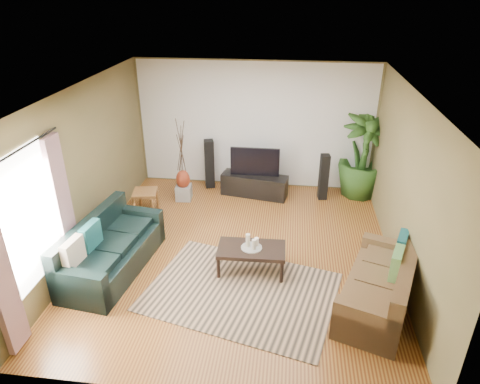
% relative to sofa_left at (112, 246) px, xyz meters
% --- Properties ---
extents(floor, '(5.50, 5.50, 0.00)m').
position_rel_sofa_left_xyz_m(floor, '(1.89, 0.66, -0.42)').
color(floor, '#9B6528').
rests_on(floor, ground).
extents(ceiling, '(5.50, 5.50, 0.00)m').
position_rel_sofa_left_xyz_m(ceiling, '(1.89, 0.66, 2.28)').
color(ceiling, white).
rests_on(ceiling, ground).
extents(wall_back, '(5.00, 0.00, 5.00)m').
position_rel_sofa_left_xyz_m(wall_back, '(1.89, 3.41, 0.93)').
color(wall_back, brown).
rests_on(wall_back, ground).
extents(wall_front, '(5.00, 0.00, 5.00)m').
position_rel_sofa_left_xyz_m(wall_front, '(1.89, -2.09, 0.93)').
color(wall_front, brown).
rests_on(wall_front, ground).
extents(wall_left, '(0.00, 5.50, 5.50)m').
position_rel_sofa_left_xyz_m(wall_left, '(-0.61, 0.66, 0.92)').
color(wall_left, brown).
rests_on(wall_left, ground).
extents(wall_right, '(0.00, 5.50, 5.50)m').
position_rel_sofa_left_xyz_m(wall_right, '(4.39, 0.66, 0.92)').
color(wall_right, brown).
rests_on(wall_right, ground).
extents(backwall_panel, '(4.90, 0.00, 4.90)m').
position_rel_sofa_left_xyz_m(backwall_panel, '(1.89, 3.40, 0.93)').
color(backwall_panel, white).
rests_on(backwall_panel, ground).
extents(window_pane, '(0.00, 1.80, 1.80)m').
position_rel_sofa_left_xyz_m(window_pane, '(-0.59, -0.94, 0.97)').
color(window_pane, white).
rests_on(window_pane, ground).
extents(curtain_far, '(0.08, 0.35, 2.20)m').
position_rel_sofa_left_xyz_m(curtain_far, '(-0.54, -0.19, 0.72)').
color(curtain_far, gray).
rests_on(curtain_far, ground).
extents(curtain_rod, '(0.03, 1.90, 0.03)m').
position_rel_sofa_left_xyz_m(curtain_rod, '(-0.54, -0.94, 1.87)').
color(curtain_rod, black).
rests_on(curtain_rod, ground).
extents(sofa_left, '(1.10, 2.09, 0.85)m').
position_rel_sofa_left_xyz_m(sofa_left, '(0.00, 0.00, 0.00)').
color(sofa_left, black).
rests_on(sofa_left, floor).
extents(sofa_right, '(1.37, 1.97, 0.85)m').
position_rel_sofa_left_xyz_m(sofa_right, '(3.95, -0.37, 0.00)').
color(sofa_right, brown).
rests_on(sofa_right, floor).
extents(area_rug, '(3.03, 2.47, 0.01)m').
position_rel_sofa_left_xyz_m(area_rug, '(2.05, -0.32, -0.42)').
color(area_rug, tan).
rests_on(area_rug, floor).
extents(coffee_table, '(1.05, 0.59, 0.42)m').
position_rel_sofa_left_xyz_m(coffee_table, '(2.15, 0.22, -0.21)').
color(coffee_table, black).
rests_on(coffee_table, floor).
extents(candle_tray, '(0.32, 0.32, 0.01)m').
position_rel_sofa_left_xyz_m(candle_tray, '(2.15, 0.22, 0.01)').
color(candle_tray, gray).
rests_on(candle_tray, coffee_table).
extents(candle_tall, '(0.07, 0.07, 0.21)m').
position_rel_sofa_left_xyz_m(candle_tall, '(2.09, 0.25, 0.12)').
color(candle_tall, beige).
rests_on(candle_tall, candle_tray).
extents(candle_mid, '(0.07, 0.07, 0.16)m').
position_rel_sofa_left_xyz_m(candle_mid, '(2.19, 0.18, 0.09)').
color(candle_mid, beige).
rests_on(candle_mid, candle_tray).
extents(candle_short, '(0.07, 0.07, 0.13)m').
position_rel_sofa_left_xyz_m(candle_short, '(2.22, 0.28, 0.08)').
color(candle_short, white).
rests_on(candle_short, candle_tray).
extents(tv_stand, '(1.43, 0.65, 0.46)m').
position_rel_sofa_left_xyz_m(tv_stand, '(1.95, 2.85, -0.20)').
color(tv_stand, black).
rests_on(tv_stand, floor).
extents(television, '(1.01, 0.05, 0.60)m').
position_rel_sofa_left_xyz_m(television, '(1.95, 2.87, 0.33)').
color(television, black).
rests_on(television, tv_stand).
extents(speaker_left, '(0.25, 0.26, 1.07)m').
position_rel_sofa_left_xyz_m(speaker_left, '(0.94, 3.16, 0.11)').
color(speaker_left, black).
rests_on(speaker_left, floor).
extents(speaker_right, '(0.20, 0.22, 0.97)m').
position_rel_sofa_left_xyz_m(speaker_right, '(3.37, 2.88, 0.06)').
color(speaker_right, black).
rests_on(speaker_right, floor).
extents(potted_plant, '(1.24, 1.24, 1.76)m').
position_rel_sofa_left_xyz_m(potted_plant, '(4.14, 3.16, 0.46)').
color(potted_plant, '#254C19').
rests_on(potted_plant, floor).
extents(plant_pot, '(0.33, 0.33, 0.25)m').
position_rel_sofa_left_xyz_m(plant_pot, '(4.14, 3.16, -0.30)').
color(plant_pot, black).
rests_on(plant_pot, floor).
extents(pedestal, '(0.33, 0.33, 0.31)m').
position_rel_sofa_left_xyz_m(pedestal, '(0.51, 2.48, -0.27)').
color(pedestal, '#969593').
rests_on(pedestal, floor).
extents(vase, '(0.28, 0.28, 0.40)m').
position_rel_sofa_left_xyz_m(vase, '(0.51, 2.48, 0.03)').
color(vase, maroon).
rests_on(vase, pedestal).
extents(side_table, '(0.51, 0.51, 0.47)m').
position_rel_sofa_left_xyz_m(side_table, '(-0.07, 1.83, -0.19)').
color(side_table, olive).
rests_on(side_table, floor).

